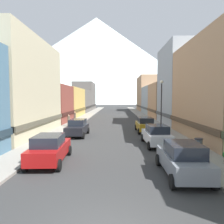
# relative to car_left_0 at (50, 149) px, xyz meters

# --- Properties ---
(sidewalk_left) EXTENTS (2.50, 100.00, 0.15)m
(sidewalk_left) POSITION_rel_car_left_0_xyz_m (-2.45, 27.73, -0.82)
(sidewalk_left) COLOR gray
(sidewalk_left) RESTS_ON ground
(sidewalk_right) EXTENTS (2.50, 100.00, 0.15)m
(sidewalk_right) POSITION_rel_car_left_0_xyz_m (10.05, 27.73, -0.82)
(sidewalk_right) COLOR gray
(sidewalk_right) RESTS_ON ground
(storefront_left_1) EXTENTS (6.79, 13.66, 10.35)m
(storefront_left_1) POSITION_rel_car_left_0_xyz_m (-6.95, 9.81, 4.10)
(storefront_left_1) COLOR beige
(storefront_left_1) RESTS_ON ground
(storefront_left_2) EXTENTS (7.54, 8.70, 6.14)m
(storefront_left_2) POSITION_rel_car_left_0_xyz_m (-7.32, 21.40, 2.06)
(storefront_left_2) COLOR brown
(storefront_left_2) RESTS_ON ground
(storefront_left_3) EXTENTS (7.64, 13.71, 6.26)m
(storefront_left_3) POSITION_rel_car_left_0_xyz_m (-7.37, 32.99, 2.11)
(storefront_left_3) COLOR #D8B259
(storefront_left_3) RESTS_ON ground
(storefront_left_4) EXTENTS (8.80, 13.71, 6.46)m
(storefront_left_4) POSITION_rel_car_left_0_xyz_m (-7.95, 46.77, 2.21)
(storefront_left_4) COLOR #66605B
(storefront_left_4) RESTS_ON ground
(storefront_left_5) EXTENTS (6.70, 12.66, 9.43)m
(storefront_left_5) POSITION_rel_car_left_0_xyz_m (-6.90, 60.24, 3.65)
(storefront_left_5) COLOR #66605B
(storefront_left_5) RESTS_ON ground
(storefront_right_2) EXTENTS (9.73, 9.87, 11.93)m
(storefront_right_2) POSITION_rel_car_left_0_xyz_m (16.01, 19.22, 4.88)
(storefront_right_2) COLOR #99A5B2
(storefront_right_2) RESTS_ON ground
(storefront_right_3) EXTENTS (9.83, 10.17, 7.01)m
(storefront_right_3) POSITION_rel_car_left_0_xyz_m (16.06, 29.81, 2.47)
(storefront_right_3) COLOR tan
(storefront_right_3) RESTS_ON ground
(storefront_right_4) EXTENTS (6.51, 12.25, 7.05)m
(storefront_right_4) POSITION_rel_car_left_0_xyz_m (14.40, 41.08, 2.49)
(storefront_right_4) COLOR #99A5B2
(storefront_right_4) RESTS_ON ground
(storefront_right_5) EXTENTS (6.91, 13.60, 10.88)m
(storefront_right_5) POSITION_rel_car_left_0_xyz_m (14.60, 54.38, 4.36)
(storefront_right_5) COLOR tan
(storefront_right_5) RESTS_ON ground
(car_left_0) EXTENTS (2.24, 4.48, 1.78)m
(car_left_0) POSITION_rel_car_left_0_xyz_m (0.00, 0.00, 0.00)
(car_left_0) COLOR #9E1111
(car_left_0) RESTS_ON ground
(car_left_1) EXTENTS (2.13, 4.43, 1.78)m
(car_left_1) POSITION_rel_car_left_0_xyz_m (-0.00, 9.37, 0.00)
(car_left_1) COLOR black
(car_left_1) RESTS_ON ground
(car_right_0) EXTENTS (2.09, 4.41, 1.78)m
(car_right_0) POSITION_rel_car_left_0_xyz_m (7.60, -2.13, 0.00)
(car_right_0) COLOR slate
(car_right_0) RESTS_ON ground
(car_right_1) EXTENTS (2.20, 4.46, 1.78)m
(car_right_1) POSITION_rel_car_left_0_xyz_m (7.60, 4.95, 0.00)
(car_right_1) COLOR silver
(car_right_1) RESTS_ON ground
(car_right_2) EXTENTS (2.13, 4.43, 1.78)m
(car_right_2) POSITION_rel_car_left_0_xyz_m (7.60, 11.99, 0.00)
(car_right_2) COLOR #B28419
(car_right_2) RESTS_ON ground
(trash_bin_right) EXTENTS (0.59, 0.59, 0.98)m
(trash_bin_right) POSITION_rel_car_left_0_xyz_m (10.15, 2.34, -0.26)
(trash_bin_right) COLOR #4C5156
(trash_bin_right) RESTS_ON sidewalk_right
(pedestrian_0) EXTENTS (0.36, 0.36, 1.61)m
(pedestrian_0) POSITION_rel_car_left_0_xyz_m (-2.45, 16.04, -0.01)
(pedestrian_0) COLOR brown
(pedestrian_0) RESTS_ON sidewalk_left
(pedestrian_1) EXTENTS (0.36, 0.36, 1.75)m
(pedestrian_1) POSITION_rel_car_left_0_xyz_m (-2.45, 20.36, 0.06)
(pedestrian_1) COLOR brown
(pedestrian_1) RESTS_ON sidewalk_left
(streetlamp_right) EXTENTS (0.36, 0.36, 5.86)m
(streetlamp_right) POSITION_rel_car_left_0_xyz_m (9.15, 10.45, 3.09)
(streetlamp_right) COLOR black
(streetlamp_right) RESTS_ON sidewalk_right
(mountain_backdrop) EXTENTS (275.77, 275.77, 103.69)m
(mountain_backdrop) POSITION_rel_car_left_0_xyz_m (-20.84, 252.73, 50.95)
(mountain_backdrop) COLOR silver
(mountain_backdrop) RESTS_ON ground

